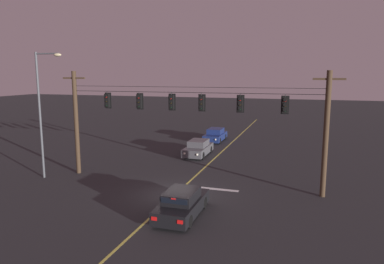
{
  "coord_description": "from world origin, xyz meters",
  "views": [
    {
      "loc": [
        7.28,
        -19.47,
        7.29
      ],
      "look_at": [
        0.0,
        3.47,
        3.37
      ],
      "focal_mm": 33.17,
      "sensor_mm": 36.0,
      "label": 1
    }
  ],
  "objects_px": {
    "traffic_light_leftmost": "(107,101)",
    "traffic_light_far_right": "(285,105)",
    "traffic_light_rightmost": "(240,104)",
    "traffic_light_right_inner": "(201,103)",
    "traffic_light_centre": "(171,102)",
    "car_waiting_near_lane": "(182,204)",
    "traffic_light_left_inner": "(139,101)",
    "car_oncoming_lead": "(198,148)",
    "street_lamp_corner": "(43,105)",
    "car_oncoming_trailing": "(215,135)"
  },
  "relations": [
    {
      "from": "traffic_light_rightmost",
      "to": "traffic_light_far_right",
      "type": "bearing_deg",
      "value": 0.0
    },
    {
      "from": "traffic_light_rightmost",
      "to": "traffic_light_far_right",
      "type": "relative_size",
      "value": 1.0
    },
    {
      "from": "traffic_light_leftmost",
      "to": "traffic_light_centre",
      "type": "bearing_deg",
      "value": 0.0
    },
    {
      "from": "traffic_light_left_inner",
      "to": "traffic_light_right_inner",
      "type": "xyz_separation_m",
      "value": [
        4.41,
        0.0,
        0.0
      ]
    },
    {
      "from": "traffic_light_leftmost",
      "to": "car_oncoming_lead",
      "type": "relative_size",
      "value": 0.28
    },
    {
      "from": "traffic_light_left_inner",
      "to": "traffic_light_rightmost",
      "type": "relative_size",
      "value": 1.0
    },
    {
      "from": "traffic_light_leftmost",
      "to": "car_oncoming_trailing",
      "type": "relative_size",
      "value": 0.28
    },
    {
      "from": "street_lamp_corner",
      "to": "traffic_light_rightmost",
      "type": "bearing_deg",
      "value": 7.49
    },
    {
      "from": "traffic_light_rightmost",
      "to": "car_waiting_near_lane",
      "type": "distance_m",
      "value": 7.46
    },
    {
      "from": "traffic_light_rightmost",
      "to": "traffic_light_right_inner",
      "type": "bearing_deg",
      "value": 180.0
    },
    {
      "from": "traffic_light_left_inner",
      "to": "car_oncoming_lead",
      "type": "relative_size",
      "value": 0.28
    },
    {
      "from": "traffic_light_leftmost",
      "to": "traffic_light_left_inner",
      "type": "height_order",
      "value": "same"
    },
    {
      "from": "traffic_light_leftmost",
      "to": "street_lamp_corner",
      "type": "distance_m",
      "value": 4.38
    },
    {
      "from": "traffic_light_leftmost",
      "to": "traffic_light_left_inner",
      "type": "distance_m",
      "value": 2.48
    },
    {
      "from": "traffic_light_centre",
      "to": "street_lamp_corner",
      "type": "relative_size",
      "value": 0.14
    },
    {
      "from": "car_oncoming_lead",
      "to": "traffic_light_leftmost",
      "type": "bearing_deg",
      "value": -116.67
    },
    {
      "from": "traffic_light_left_inner",
      "to": "street_lamp_corner",
      "type": "relative_size",
      "value": 0.14
    },
    {
      "from": "traffic_light_left_inner",
      "to": "car_waiting_near_lane",
      "type": "height_order",
      "value": "traffic_light_left_inner"
    },
    {
      "from": "traffic_light_left_inner",
      "to": "traffic_light_far_right",
      "type": "relative_size",
      "value": 1.0
    },
    {
      "from": "traffic_light_centre",
      "to": "car_oncoming_lead",
      "type": "xyz_separation_m",
      "value": [
        -0.63,
        8.36,
        -4.83
      ]
    },
    {
      "from": "car_oncoming_trailing",
      "to": "car_oncoming_lead",
      "type": "bearing_deg",
      "value": -88.5
    },
    {
      "from": "traffic_light_centre",
      "to": "car_oncoming_lead",
      "type": "relative_size",
      "value": 0.28
    },
    {
      "from": "traffic_light_left_inner",
      "to": "car_waiting_near_lane",
      "type": "xyz_separation_m",
      "value": [
        4.92,
        -5.33,
        -4.82
      ]
    },
    {
      "from": "traffic_light_leftmost",
      "to": "traffic_light_left_inner",
      "type": "xyz_separation_m",
      "value": [
        2.48,
        0.0,
        0.0
      ]
    },
    {
      "from": "traffic_light_rightmost",
      "to": "traffic_light_leftmost",
      "type": "bearing_deg",
      "value": 180.0
    },
    {
      "from": "car_waiting_near_lane",
      "to": "car_oncoming_trailing",
      "type": "relative_size",
      "value": 0.98
    },
    {
      "from": "traffic_light_far_right",
      "to": "traffic_light_rightmost",
      "type": "bearing_deg",
      "value": 180.0
    },
    {
      "from": "car_oncoming_lead",
      "to": "traffic_light_rightmost",
      "type": "bearing_deg",
      "value": -58.08
    },
    {
      "from": "traffic_light_centre",
      "to": "car_waiting_near_lane",
      "type": "distance_m",
      "value": 7.64
    },
    {
      "from": "traffic_light_far_right",
      "to": "car_oncoming_trailing",
      "type": "xyz_separation_m",
      "value": [
        -8.11,
        15.64,
        -4.83
      ]
    },
    {
      "from": "car_oncoming_trailing",
      "to": "traffic_light_right_inner",
      "type": "bearing_deg",
      "value": -79.56
    },
    {
      "from": "traffic_light_rightmost",
      "to": "street_lamp_corner",
      "type": "height_order",
      "value": "street_lamp_corner"
    },
    {
      "from": "traffic_light_rightmost",
      "to": "car_oncoming_trailing",
      "type": "relative_size",
      "value": 0.28
    },
    {
      "from": "traffic_light_leftmost",
      "to": "traffic_light_right_inner",
      "type": "bearing_deg",
      "value": 0.0
    },
    {
      "from": "traffic_light_left_inner",
      "to": "car_oncoming_lead",
      "type": "distance_m",
      "value": 9.8
    },
    {
      "from": "traffic_light_leftmost",
      "to": "traffic_light_centre",
      "type": "relative_size",
      "value": 1.0
    },
    {
      "from": "traffic_light_leftmost",
      "to": "car_oncoming_trailing",
      "type": "bearing_deg",
      "value": 75.63
    },
    {
      "from": "car_waiting_near_lane",
      "to": "traffic_light_leftmost",
      "type": "bearing_deg",
      "value": 144.25
    },
    {
      "from": "car_oncoming_trailing",
      "to": "traffic_light_far_right",
      "type": "bearing_deg",
      "value": -62.6
    },
    {
      "from": "traffic_light_right_inner",
      "to": "car_oncoming_lead",
      "type": "distance_m",
      "value": 10.02
    },
    {
      "from": "traffic_light_leftmost",
      "to": "traffic_light_rightmost",
      "type": "relative_size",
      "value": 1.0
    },
    {
      "from": "street_lamp_corner",
      "to": "car_oncoming_trailing",
      "type": "bearing_deg",
      "value": 65.3
    },
    {
      "from": "traffic_light_leftmost",
      "to": "traffic_light_far_right",
      "type": "bearing_deg",
      "value": 0.0
    },
    {
      "from": "car_waiting_near_lane",
      "to": "car_oncoming_lead",
      "type": "bearing_deg",
      "value": 103.18
    },
    {
      "from": "traffic_light_right_inner",
      "to": "street_lamp_corner",
      "type": "height_order",
      "value": "street_lamp_corner"
    },
    {
      "from": "car_oncoming_lead",
      "to": "street_lamp_corner",
      "type": "xyz_separation_m",
      "value": [
        -8.19,
        -10.12,
        4.57
      ]
    },
    {
      "from": "car_oncoming_lead",
      "to": "car_oncoming_trailing",
      "type": "bearing_deg",
      "value": 91.5
    },
    {
      "from": "car_waiting_near_lane",
      "to": "street_lamp_corner",
      "type": "xyz_separation_m",
      "value": [
        -11.4,
        3.57,
        4.57
      ]
    },
    {
      "from": "car_oncoming_lead",
      "to": "street_lamp_corner",
      "type": "bearing_deg",
      "value": -129.0
    },
    {
      "from": "traffic_light_right_inner",
      "to": "traffic_light_rightmost",
      "type": "xyz_separation_m",
      "value": [
        2.51,
        0.0,
        0.0
      ]
    }
  ]
}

